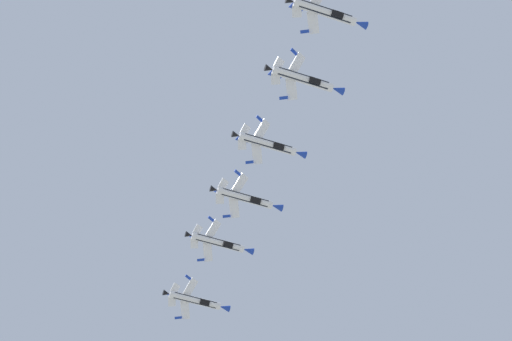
% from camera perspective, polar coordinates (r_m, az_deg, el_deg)
% --- Properties ---
extents(fighter_jet_lead, '(13.40, 10.98, 7.73)m').
position_cam_1_polar(fighter_jet_lead, '(222.40, -3.56, -7.69)').
color(fighter_jet_lead, white).
extents(fighter_jet_left_wing, '(13.40, 10.98, 7.48)m').
position_cam_1_polar(fighter_jet_left_wing, '(214.95, -2.20, -4.29)').
color(fighter_jet_left_wing, white).
extents(fighter_jet_right_wing, '(13.40, 10.98, 7.38)m').
position_cam_1_polar(fighter_jet_right_wing, '(200.78, -0.59, -1.65)').
color(fighter_jet_right_wing, white).
extents(fighter_jet_left_outer, '(13.40, 10.98, 8.00)m').
position_cam_1_polar(fighter_jet_left_outer, '(194.98, 0.76, 1.55)').
color(fighter_jet_left_outer, white).
extents(fighter_jet_right_outer, '(13.40, 10.98, 7.94)m').
position_cam_1_polar(fighter_jet_right_outer, '(182.58, 2.86, 5.40)').
color(fighter_jet_right_outer, white).
extents(fighter_jet_trail_slot, '(13.40, 10.98, 7.49)m').
position_cam_1_polar(fighter_jet_trail_slot, '(178.26, 4.17, 9.29)').
color(fighter_jet_trail_slot, white).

